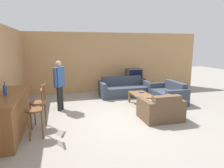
% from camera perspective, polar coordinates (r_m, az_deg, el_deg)
% --- Properties ---
extents(ground_plane, '(24.00, 24.00, 0.00)m').
position_cam_1_polar(ground_plane, '(5.71, 4.17, -10.00)').
color(ground_plane, gray).
extents(wall_back, '(9.40, 0.08, 2.60)m').
position_cam_1_polar(wall_back, '(8.93, -3.38, 6.17)').
color(wall_back, tan).
rests_on(wall_back, ground_plane).
extents(wall_left, '(0.08, 8.69, 2.60)m').
position_cam_1_polar(wall_left, '(6.60, -27.45, 3.27)').
color(wall_left, tan).
rests_on(wall_left, ground_plane).
extents(bar_counter, '(0.55, 2.14, 0.95)m').
position_cam_1_polar(bar_counter, '(5.18, -26.77, -7.77)').
color(bar_counter, brown).
rests_on(bar_counter, ground_plane).
extents(bar_chair_near, '(0.42, 0.42, 1.10)m').
position_cam_1_polar(bar_chair_near, '(4.76, -20.96, -7.77)').
color(bar_chair_near, brown).
rests_on(bar_chair_near, ground_plane).
extents(bar_chair_mid, '(0.47, 0.47, 1.10)m').
position_cam_1_polar(bar_chair_mid, '(5.32, -20.30, -5.77)').
color(bar_chair_mid, brown).
rests_on(bar_chair_mid, ground_plane).
extents(couch_far, '(1.99, 0.93, 0.77)m').
position_cam_1_polar(couch_far, '(8.22, 3.36, -1.46)').
color(couch_far, '#384251').
rests_on(couch_far, ground_plane).
extents(armchair_near, '(1.08, 0.88, 0.75)m').
position_cam_1_polar(armchair_near, '(5.76, 13.76, -7.18)').
color(armchair_near, brown).
rests_on(armchair_near, ground_plane).
extents(loveseat_right, '(0.86, 1.51, 0.74)m').
position_cam_1_polar(loveseat_right, '(7.62, 15.75, -2.88)').
color(loveseat_right, '#384251').
rests_on(loveseat_right, ground_plane).
extents(coffee_table, '(0.58, 1.09, 0.41)m').
position_cam_1_polar(coffee_table, '(6.92, 8.34, -3.32)').
color(coffee_table, brown).
rests_on(coffee_table, ground_plane).
extents(tv_unit, '(0.97, 0.45, 0.56)m').
position_cam_1_polar(tv_unit, '(9.16, 6.23, -0.19)').
color(tv_unit, black).
rests_on(tv_unit, ground_plane).
extents(tv, '(0.67, 0.48, 0.45)m').
position_cam_1_polar(tv, '(9.08, 6.30, 2.96)').
color(tv, '#4C4C4C').
rests_on(tv, tv_unit).
extents(bottle, '(0.08, 0.08, 0.30)m').
position_cam_1_polar(bottle, '(4.98, -28.27, -1.35)').
color(bottle, '#234293').
rests_on(bottle, bar_counter).
extents(book_on_table, '(0.17, 0.16, 0.03)m').
position_cam_1_polar(book_on_table, '(7.12, 8.35, -2.31)').
color(book_on_table, navy).
rests_on(book_on_table, coffee_table).
extents(person_by_window, '(0.35, 0.48, 1.58)m').
position_cam_1_polar(person_by_window, '(6.47, -14.80, 0.38)').
color(person_by_window, black).
rests_on(person_by_window, ground_plane).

